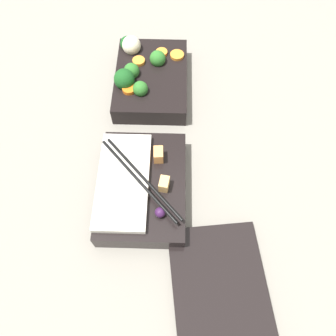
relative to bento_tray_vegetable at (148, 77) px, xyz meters
name	(u,v)px	position (x,y,z in m)	size (l,w,h in m)	color
ground_plane	(144,139)	(0.14, 0.00, -0.03)	(3.00, 3.00, 0.00)	gray
bento_tray_vegetable	(148,77)	(0.00, 0.00, 0.00)	(0.20, 0.15, 0.07)	black
bento_tray_rice	(140,186)	(0.25, 0.00, 0.00)	(0.20, 0.15, 0.06)	black
bento_lid	(220,289)	(0.41, 0.13, -0.02)	(0.20, 0.14, 0.01)	black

